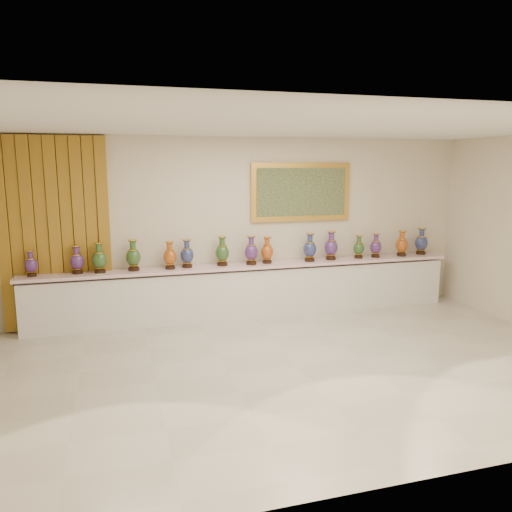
{
  "coord_description": "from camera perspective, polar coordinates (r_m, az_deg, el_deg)",
  "views": [
    {
      "loc": [
        -2.17,
        -5.66,
        2.54
      ],
      "look_at": [
        -0.05,
        1.7,
        1.14
      ],
      "focal_mm": 35.0,
      "sensor_mm": 36.0,
      "label": 1
    }
  ],
  "objects": [
    {
      "name": "vase_13",
      "position": [
        9.48,
        16.33,
        1.26
      ],
      "size": [
        0.27,
        0.27,
        0.47
      ],
      "rotation": [
        0.0,
        0.0,
        -0.31
      ],
      "color": "black",
      "rests_on": "counter"
    },
    {
      "name": "room",
      "position": [
        8.16,
        -17.51,
        3.22
      ],
      "size": [
        8.0,
        8.0,
        8.0
      ],
      "color": "beige",
      "rests_on": "ground"
    },
    {
      "name": "vase_6",
      "position": [
        8.24,
        -3.89,
        0.4
      ],
      "size": [
        0.27,
        0.27,
        0.49
      ],
      "rotation": [
        0.0,
        0.0,
        0.21
      ],
      "color": "black",
      "rests_on": "counter"
    },
    {
      "name": "vase_2",
      "position": [
        8.02,
        -17.46,
        -0.37
      ],
      "size": [
        0.28,
        0.28,
        0.47
      ],
      "rotation": [
        0.0,
        0.0,
        0.37
      ],
      "color": "black",
      "rests_on": "counter"
    },
    {
      "name": "vase_1",
      "position": [
        8.09,
        -19.77,
        -0.54
      ],
      "size": [
        0.25,
        0.25,
        0.44
      ],
      "rotation": [
        0.0,
        0.0,
        -0.32
      ],
      "color": "black",
      "rests_on": "counter"
    },
    {
      "name": "vase_0",
      "position": [
        8.15,
        -24.31,
        -0.9
      ],
      "size": [
        0.2,
        0.2,
        0.4
      ],
      "rotation": [
        0.0,
        0.0,
        0.11
      ],
      "color": "black",
      "rests_on": "counter"
    },
    {
      "name": "vase_7",
      "position": [
        8.31,
        -0.55,
        0.5
      ],
      "size": [
        0.24,
        0.24,
        0.48
      ],
      "rotation": [
        0.0,
        0.0,
        0.07
      ],
      "color": "black",
      "rests_on": "counter"
    },
    {
      "name": "ground",
      "position": [
        6.57,
        4.63,
        -12.4
      ],
      "size": [
        8.0,
        8.0,
        0.0
      ],
      "primitive_type": "plane",
      "color": "beige",
      "rests_on": "ground"
    },
    {
      "name": "vase_3",
      "position": [
        8.06,
        -13.85,
        -0.08
      ],
      "size": [
        0.27,
        0.27,
        0.49
      ],
      "rotation": [
        0.0,
        0.0,
        0.23
      ],
      "color": "black",
      "rests_on": "counter"
    },
    {
      "name": "label_card",
      "position": [
        7.96,
        -17.44,
        -1.98
      ],
      "size": [
        0.1,
        0.06,
        0.0
      ],
      "primitive_type": "cube",
      "color": "white",
      "rests_on": "counter"
    },
    {
      "name": "vase_14",
      "position": [
        9.76,
        18.37,
        1.48
      ],
      "size": [
        0.28,
        0.28,
        0.49
      ],
      "rotation": [
        0.0,
        0.0,
        -0.28
      ],
      "color": "black",
      "rests_on": "counter"
    },
    {
      "name": "vase_11",
      "position": [
        9.07,
        11.67,
        0.92
      ],
      "size": [
        0.21,
        0.21,
        0.41
      ],
      "rotation": [
        0.0,
        0.0,
        -0.08
      ],
      "color": "black",
      "rests_on": "counter"
    },
    {
      "name": "counter",
      "position": [
        8.48,
        -0.74,
        -3.99
      ],
      "size": [
        7.28,
        0.48,
        0.9
      ],
      "color": "white",
      "rests_on": "ground"
    },
    {
      "name": "vase_5",
      "position": [
        8.14,
        -7.89,
        0.13
      ],
      "size": [
        0.23,
        0.23,
        0.46
      ],
      "rotation": [
        0.0,
        0.0,
        0.06
      ],
      "color": "black",
      "rests_on": "counter"
    },
    {
      "name": "vase_4",
      "position": [
        8.07,
        -9.81,
        -0.07
      ],
      "size": [
        0.26,
        0.26,
        0.45
      ],
      "rotation": [
        0.0,
        0.0,
        -0.29
      ],
      "color": "black",
      "rests_on": "counter"
    },
    {
      "name": "vase_10",
      "position": [
        8.84,
        8.58,
        1.04
      ],
      "size": [
        0.31,
        0.31,
        0.5
      ],
      "rotation": [
        0.0,
        0.0,
        0.43
      ],
      "color": "black",
      "rests_on": "counter"
    },
    {
      "name": "vase_8",
      "position": [
        8.43,
        1.28,
        0.53
      ],
      "size": [
        0.25,
        0.25,
        0.45
      ],
      "rotation": [
        0.0,
        0.0,
        -0.2
      ],
      "color": "black",
      "rests_on": "counter"
    },
    {
      "name": "vase_12",
      "position": [
        9.22,
        13.54,
        1.06
      ],
      "size": [
        0.23,
        0.23,
        0.43
      ],
      "rotation": [
        0.0,
        0.0,
        -0.18
      ],
      "color": "black",
      "rests_on": "counter"
    },
    {
      "name": "vase_9",
      "position": [
        8.64,
        6.16,
        0.84
      ],
      "size": [
        0.29,
        0.29,
        0.49
      ],
      "rotation": [
        0.0,
        0.0,
        -0.36
      ],
      "color": "black",
      "rests_on": "counter"
    }
  ]
}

